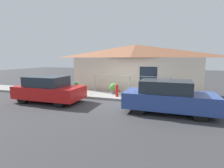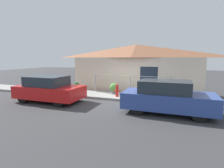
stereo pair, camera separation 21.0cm
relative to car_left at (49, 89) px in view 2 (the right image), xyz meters
The scene contains 10 objects.
ground_plane 4.08m from the car_left, 19.26° to the left, with size 60.00×60.00×0.00m, color #38383A.
sidewalk 4.44m from the car_left, 30.37° to the left, with size 24.00×1.80×0.13m.
house 6.23m from the car_left, 49.99° to the left, with size 9.04×2.23×3.32m.
fence 4.82m from the car_left, 38.06° to the left, with size 4.90×0.10×1.17m.
car_left is the anchor object (origin of this frame).
car_right 6.15m from the car_left, ahead, with size 3.82×1.67×1.42m.
fire_hydrant 3.79m from the car_left, 29.21° to the left, with size 0.38×0.17×0.74m.
potted_plant_near_hydrant 3.84m from the car_left, 41.18° to the left, with size 0.56×0.56×0.69m.
potted_plant_by_fence 2.82m from the car_left, 89.78° to the left, with size 0.45×0.45×0.58m.
potted_plant_corner 6.57m from the car_left, 22.66° to the left, with size 0.39×0.39×0.51m.
Camera 2 is at (2.59, -9.00, 2.35)m, focal length 28.00 mm.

